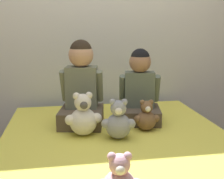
# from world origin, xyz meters

# --- Properties ---
(wall_behind_bed) EXTENTS (8.00, 0.06, 2.50)m
(wall_behind_bed) POSITION_xyz_m (0.00, 1.12, 1.25)
(wall_behind_bed) COLOR silver
(wall_behind_bed) RESTS_ON ground_plane
(bed) EXTENTS (1.60, 1.98, 0.40)m
(bed) POSITION_xyz_m (0.00, 0.00, 0.20)
(bed) COLOR #997F60
(bed) RESTS_ON ground_plane
(child_on_left) EXTENTS (0.38, 0.39, 0.65)m
(child_on_left) POSITION_xyz_m (-0.22, 0.45, 0.68)
(child_on_left) COLOR brown
(child_on_left) RESTS_ON bed
(child_on_right) EXTENTS (0.37, 0.36, 0.57)m
(child_on_right) POSITION_xyz_m (0.23, 0.45, 0.65)
(child_on_right) COLOR brown
(child_on_right) RESTS_ON bed
(teddy_bear_held_by_left_child) EXTENTS (0.26, 0.19, 0.31)m
(teddy_bear_held_by_left_child) POSITION_xyz_m (-0.23, 0.21, 0.53)
(teddy_bear_held_by_left_child) COLOR silver
(teddy_bear_held_by_left_child) RESTS_ON bed
(teddy_bear_held_by_right_child) EXTENTS (0.19, 0.14, 0.23)m
(teddy_bear_held_by_right_child) POSITION_xyz_m (0.23, 0.23, 0.50)
(teddy_bear_held_by_right_child) COLOR brown
(teddy_bear_held_by_right_child) RESTS_ON bed
(teddy_bear_between_children) EXTENTS (0.23, 0.17, 0.27)m
(teddy_bear_between_children) POSITION_xyz_m (-0.00, 0.11, 0.52)
(teddy_bear_between_children) COLOR #939399
(teddy_bear_between_children) RESTS_ON bed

